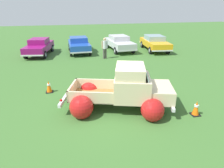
# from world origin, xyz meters

# --- Properties ---
(ground_plane) EXTENTS (80.00, 80.00, 0.00)m
(ground_plane) POSITION_xyz_m (0.00, 0.00, 0.00)
(ground_plane) COLOR #3D6B2D
(vintage_pickup_truck) EXTENTS (4.98, 3.76, 1.96)m
(vintage_pickup_truck) POSITION_xyz_m (0.37, -0.12, 0.76)
(vintage_pickup_truck) COLOR black
(vintage_pickup_truck) RESTS_ON ground
(show_car_0) EXTENTS (2.48, 4.55, 1.43)m
(show_car_0) POSITION_xyz_m (-4.29, 11.15, 0.78)
(show_car_0) COLOR black
(show_car_0) RESTS_ON ground
(show_car_1) EXTENTS (1.93, 4.15, 1.43)m
(show_car_1) POSITION_xyz_m (-0.75, 11.27, 0.78)
(show_car_1) COLOR black
(show_car_1) RESTS_ON ground
(show_car_2) EXTENTS (2.14, 4.74, 1.43)m
(show_car_2) POSITION_xyz_m (3.21, 11.30, 0.79)
(show_car_2) COLOR black
(show_car_2) RESTS_ON ground
(show_car_3) EXTENTS (2.44, 4.89, 1.43)m
(show_car_3) POSITION_xyz_m (6.62, 10.57, 0.79)
(show_car_3) COLOR black
(show_car_3) RESTS_ON ground
(spectator_0) EXTENTS (0.54, 0.39, 1.73)m
(spectator_0) POSITION_xyz_m (1.17, 8.48, 0.99)
(spectator_0) COLOR #4C4742
(spectator_0) RESTS_ON ground
(lane_cone_0) EXTENTS (0.36, 0.36, 0.63)m
(lane_cone_0) POSITION_xyz_m (2.99, -1.39, 0.31)
(lane_cone_0) COLOR black
(lane_cone_0) RESTS_ON ground
(lane_cone_1) EXTENTS (0.36, 0.36, 0.63)m
(lane_cone_1) POSITION_xyz_m (-2.99, 2.36, 0.31)
(lane_cone_1) COLOR black
(lane_cone_1) RESTS_ON ground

